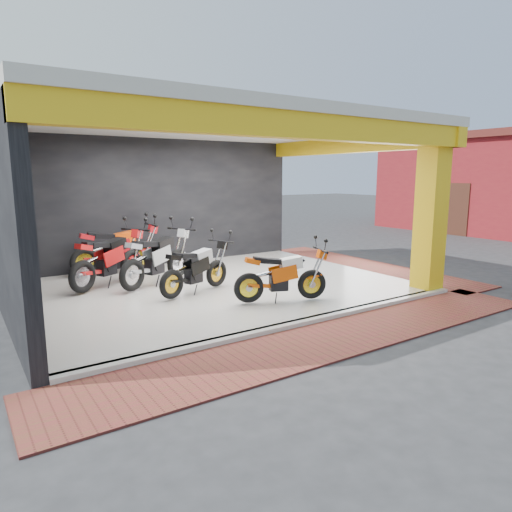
{
  "coord_description": "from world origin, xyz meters",
  "views": [
    {
      "loc": [
        -4.79,
        -6.78,
        2.54
      ],
      "look_at": [
        0.32,
        0.86,
        0.9
      ],
      "focal_mm": 32.0,
      "sensor_mm": 36.0,
      "label": 1
    }
  ],
  "objects": [
    {
      "name": "ground",
      "position": [
        0.0,
        0.0,
        0.0
      ],
      "size": [
        80.0,
        80.0,
        0.0
      ],
      "primitive_type": "plane",
      "color": "#2D2D30",
      "rests_on": "ground"
    },
    {
      "name": "showroom_floor",
      "position": [
        0.0,
        2.0,
        0.05
      ],
      "size": [
        8.0,
        6.0,
        0.1
      ],
      "primitive_type": "cube",
      "color": "white",
      "rests_on": "ground"
    },
    {
      "name": "showroom_ceiling",
      "position": [
        0.0,
        2.0,
        3.6
      ],
      "size": [
        8.4,
        6.4,
        0.2
      ],
      "primitive_type": "cube",
      "color": "beige",
      "rests_on": "corner_column"
    },
    {
      "name": "back_wall",
      "position": [
        0.0,
        5.1,
        1.75
      ],
      "size": [
        8.2,
        0.2,
        3.5
      ],
      "primitive_type": "cube",
      "color": "black",
      "rests_on": "ground"
    },
    {
      "name": "left_wall",
      "position": [
        -4.1,
        2.0,
        1.75
      ],
      "size": [
        0.2,
        6.2,
        3.5
      ],
      "primitive_type": "cube",
      "color": "black",
      "rests_on": "ground"
    },
    {
      "name": "corner_column",
      "position": [
        3.75,
        -0.75,
        1.75
      ],
      "size": [
        0.5,
        0.5,
        3.5
      ],
      "primitive_type": "cube",
      "color": "gold",
      "rests_on": "ground"
    },
    {
      "name": "header_beam_front",
      "position": [
        0.0,
        -1.0,
        3.3
      ],
      "size": [
        8.4,
        0.3,
        0.4
      ],
      "primitive_type": "cube",
      "color": "gold",
      "rests_on": "corner_column"
    },
    {
      "name": "header_beam_right",
      "position": [
        4.0,
        2.0,
        3.3
      ],
      "size": [
        0.3,
        6.4,
        0.4
      ],
      "primitive_type": "cube",
      "color": "gold",
      "rests_on": "corner_column"
    },
    {
      "name": "floor_kerb",
      "position": [
        0.0,
        -1.02,
        0.05
      ],
      "size": [
        8.0,
        0.2,
        0.1
      ],
      "primitive_type": "cube",
      "color": "white",
      "rests_on": "ground"
    },
    {
      "name": "paver_front",
      "position": [
        0.0,
        -1.8,
        0.01
      ],
      "size": [
        9.0,
        1.4,
        0.03
      ],
      "primitive_type": "cube",
      "color": "maroon",
      "rests_on": "ground"
    },
    {
      "name": "paver_right",
      "position": [
        4.8,
        2.0,
        0.01
      ],
      "size": [
        1.4,
        7.0,
        0.03
      ],
      "primitive_type": "cube",
      "color": "maroon",
      "rests_on": "ground"
    },
    {
      "name": "moto_hero",
      "position": [
        0.98,
        -0.13,
        0.7
      ],
      "size": [
        2.09,
        1.36,
        1.2
      ],
      "primitive_type": null,
      "rotation": [
        0.0,
        0.0,
        -0.36
      ],
      "color": "#DB4E09",
      "rests_on": "showroom_floor"
    },
    {
      "name": "moto_row_a",
      "position": [
        -0.09,
        1.8,
        0.71
      ],
      "size": [
        2.11,
        1.31,
        1.21
      ],
      "primitive_type": null,
      "rotation": [
        0.0,
        0.0,
        0.31
      ],
      "color": "black",
      "rests_on": "showroom_floor"
    },
    {
      "name": "moto_row_b",
      "position": [
        -0.43,
        3.09,
        0.8
      ],
      "size": [
        2.44,
        1.79,
        1.4
      ],
      "primitive_type": null,
      "rotation": [
        0.0,
        0.0,
        0.46
      ],
      "color": "#A7AAAF",
      "rests_on": "showroom_floor"
    },
    {
      "name": "moto_row_c",
      "position": [
        -0.74,
        4.44,
        0.81
      ],
      "size": [
        2.32,
        0.89,
        1.41
      ],
      "primitive_type": null,
      "rotation": [
        0.0,
        0.0,
        -0.02
      ],
      "color": "red",
      "rests_on": "showroom_floor"
    },
    {
      "name": "moto_row_d",
      "position": [
        -1.38,
        3.59,
        0.8
      ],
      "size": [
        2.41,
        1.88,
        1.4
      ],
      "primitive_type": null,
      "rotation": [
        0.0,
        0.0,
        0.52
      ],
      "color": "red",
      "rests_on": "showroom_floor"
    }
  ]
}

